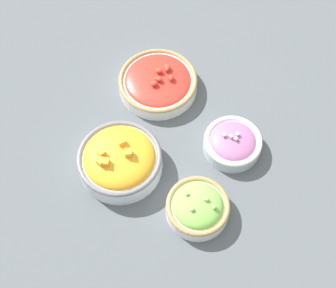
# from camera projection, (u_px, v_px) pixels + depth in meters

# --- Properties ---
(ground_plane) EXTENTS (3.00, 3.00, 0.00)m
(ground_plane) POSITION_uv_depth(u_px,v_px,m) (168.00, 150.00, 1.12)
(ground_plane) COLOR #4C5156
(bowl_red_onion) EXTENTS (0.14, 0.14, 0.06)m
(bowl_red_onion) POSITION_uv_depth(u_px,v_px,m) (233.00, 143.00, 1.11)
(bowl_red_onion) COLOR #B2C1CC
(bowl_red_onion) RESTS_ON ground_plane
(bowl_squash) EXTENTS (0.19, 0.19, 0.09)m
(bowl_squash) POSITION_uv_depth(u_px,v_px,m) (120.00, 160.00, 1.07)
(bowl_squash) COLOR silver
(bowl_squash) RESTS_ON ground_plane
(bowl_lettuce) EXTENTS (0.14, 0.14, 0.07)m
(bowl_lettuce) POSITION_uv_depth(u_px,v_px,m) (198.00, 207.00, 1.02)
(bowl_lettuce) COLOR white
(bowl_lettuce) RESTS_ON ground_plane
(bowl_cherry_tomatoes) EXTENTS (0.20, 0.20, 0.06)m
(bowl_cherry_tomatoes) POSITION_uv_depth(u_px,v_px,m) (159.00, 82.00, 1.19)
(bowl_cherry_tomatoes) COLOR silver
(bowl_cherry_tomatoes) RESTS_ON ground_plane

